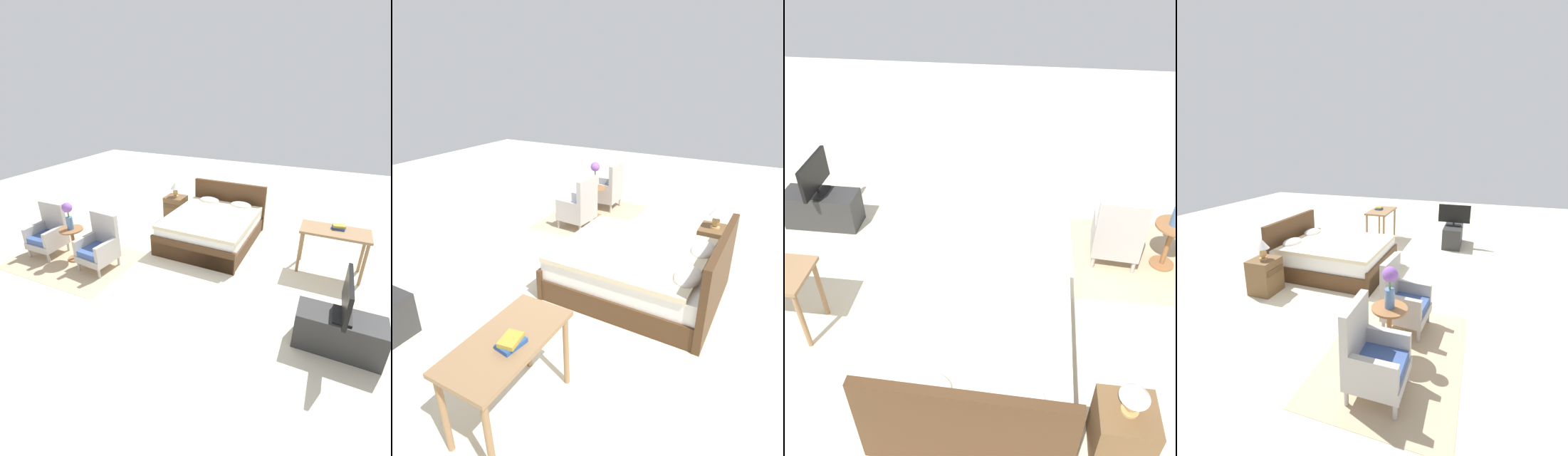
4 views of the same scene
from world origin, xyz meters
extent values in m
plane|color=beige|center=(0.00, 0.00, 0.00)|extent=(16.00, 16.00, 0.00)
cube|color=tan|center=(-2.01, -0.76, 0.00)|extent=(2.10, 1.50, 0.01)
cube|color=#472D19|center=(-0.04, 0.94, 0.14)|extent=(1.59, 1.99, 0.28)
cube|color=white|center=(-0.04, 0.94, 0.40)|extent=(1.53, 1.91, 0.24)
cube|color=beige|center=(-0.04, 0.87, 0.55)|extent=(1.57, 1.75, 0.06)
cube|color=#472D19|center=(-0.03, 1.89, 0.48)|extent=(1.59, 0.10, 0.96)
cube|color=#472D19|center=(-0.06, -0.01, 0.20)|extent=(1.59, 0.08, 0.40)
ellipsoid|color=white|center=(-0.38, 1.64, 0.59)|extent=(0.44, 0.29, 0.14)
ellipsoid|color=white|center=(0.32, 1.63, 0.59)|extent=(0.44, 0.29, 0.14)
cylinder|color=#ADA8A3|center=(-2.81, -0.99, 0.09)|extent=(0.04, 0.04, 0.16)
cylinder|color=#ADA8A3|center=(-2.35, -0.99, 0.09)|extent=(0.04, 0.04, 0.16)
cylinder|color=#ADA8A3|center=(-2.82, -0.53, 0.09)|extent=(0.04, 0.04, 0.16)
cylinder|color=#ADA8A3|center=(-2.36, -0.53, 0.09)|extent=(0.04, 0.04, 0.16)
cube|color=#ADA8A3|center=(-2.59, -0.76, 0.23)|extent=(0.54, 0.54, 0.12)
cube|color=#3D5693|center=(-2.59, -0.76, 0.34)|extent=(0.50, 0.50, 0.10)
cube|color=#ADA8A3|center=(-2.59, -0.53, 0.61)|extent=(0.54, 0.08, 0.64)
cube|color=#ADA8A3|center=(-2.82, -0.76, 0.42)|extent=(0.07, 0.51, 0.26)
cube|color=#ADA8A3|center=(-2.35, -0.76, 0.42)|extent=(0.07, 0.51, 0.26)
cylinder|color=#ADA8A3|center=(-1.68, -0.97, 0.09)|extent=(0.04, 0.04, 0.16)
cylinder|color=#ADA8A3|center=(-1.22, -1.01, 0.09)|extent=(0.04, 0.04, 0.16)
cylinder|color=#ADA8A3|center=(-1.64, -0.51, 0.09)|extent=(0.04, 0.04, 0.16)
cylinder|color=#ADA8A3|center=(-1.18, -0.55, 0.09)|extent=(0.04, 0.04, 0.16)
cube|color=#ADA8A3|center=(-1.43, -0.76, 0.23)|extent=(0.58, 0.58, 0.12)
cube|color=#3D5693|center=(-1.43, -0.76, 0.34)|extent=(0.54, 0.54, 0.10)
cube|color=#ADA8A3|center=(-1.41, -0.53, 0.61)|extent=(0.54, 0.12, 0.64)
cube|color=#ADA8A3|center=(-1.66, -0.74, 0.42)|extent=(0.11, 0.52, 0.26)
cube|color=#ADA8A3|center=(-1.19, -0.78, 0.42)|extent=(0.11, 0.52, 0.26)
cylinder|color=#936038|center=(-2.01, -0.70, 0.01)|extent=(0.28, 0.28, 0.03)
cylinder|color=#936038|center=(-2.01, -0.70, 0.30)|extent=(0.06, 0.06, 0.54)
cylinder|color=#936038|center=(-2.01, -0.70, 0.58)|extent=(0.40, 0.40, 0.02)
cylinder|color=#4C709E|center=(-2.01, -0.70, 0.70)|extent=(0.11, 0.11, 0.22)
cylinder|color=#477538|center=(-2.01, -0.70, 0.86)|extent=(0.02, 0.02, 0.10)
sphere|color=#8956B7|center=(-2.01, -0.70, 0.98)|extent=(0.17, 0.17, 0.17)
cube|color=brown|center=(-1.20, 1.62, 0.28)|extent=(0.44, 0.40, 0.56)
cube|color=brown|center=(-1.20, 1.42, 0.39)|extent=(0.37, 0.01, 0.09)
cylinder|color=tan|center=(-1.20, 1.62, 0.57)|extent=(0.13, 0.13, 0.02)
ellipsoid|color=tan|center=(-1.20, 1.62, 0.66)|extent=(0.11, 0.11, 0.16)
cone|color=silver|center=(-1.20, 1.62, 0.82)|extent=(0.22, 0.22, 0.15)
cube|color=#2D2D2D|center=(2.29, -1.00, 0.24)|extent=(0.96, 0.40, 0.47)
cube|color=black|center=(2.29, -1.00, 0.49)|extent=(0.20, 0.32, 0.03)
cylinder|color=black|center=(2.29, -1.00, 0.53)|extent=(0.04, 0.04, 0.05)
cube|color=black|center=(2.29, -1.00, 0.76)|extent=(0.05, 0.72, 0.42)
cube|color=black|center=(2.32, -1.00, 0.76)|extent=(0.01, 0.67, 0.38)
cylinder|color=#8E6B47|center=(1.65, 0.52, 0.36)|extent=(0.05, 0.05, 0.72)
cylinder|color=#8E6B47|center=(2.59, 0.52, 0.36)|extent=(0.05, 0.05, 0.72)
cylinder|color=#8E6B47|center=(1.65, 0.94, 0.36)|extent=(0.05, 0.05, 0.72)
cylinder|color=#8E6B47|center=(2.59, 0.94, 0.36)|extent=(0.05, 0.05, 0.72)
cube|color=#8E6B47|center=(2.12, 0.73, 0.74)|extent=(1.04, 0.52, 0.04)
cube|color=#284C8E|center=(2.16, 0.81, 0.78)|extent=(0.22, 0.16, 0.04)
cube|color=#B79333|center=(2.16, 0.81, 0.81)|extent=(0.19, 0.16, 0.03)
camera|label=1|loc=(1.90, -4.12, 2.81)|focal=24.00mm
camera|label=2|loc=(3.64, 2.25, 2.55)|focal=28.00mm
camera|label=3|loc=(-0.34, 3.49, 3.56)|focal=35.00mm
camera|label=4|loc=(-4.88, -1.52, 2.31)|focal=24.00mm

